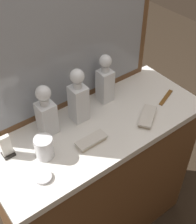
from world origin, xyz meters
name	(u,v)px	position (x,y,z in m)	size (l,w,h in m)	color
ground_plane	(98,222)	(0.00, 0.00, 0.00)	(6.00, 6.00, 0.00)	#2D2319
dresser	(98,182)	(0.00, 0.00, 0.46)	(1.10, 0.47, 0.93)	brown
dresser_mirror	(68,33)	(0.00, 0.21, 1.32)	(0.96, 0.03, 0.79)	brown
crystal_decanter_right	(105,83)	(0.14, 0.13, 1.03)	(0.07, 0.07, 0.27)	white
crystal_decanter_far_left	(78,100)	(-0.04, 0.09, 1.04)	(0.08, 0.08, 0.28)	white
crystal_decanter_front	(46,114)	(-0.21, 0.11, 1.03)	(0.08, 0.08, 0.26)	white
crystal_tumbler_far_left	(44,148)	(-0.30, -0.02, 0.97)	(0.08, 0.08, 0.10)	white
silver_brush_far_right	(91,141)	(-0.10, -0.08, 0.94)	(0.15, 0.06, 0.02)	#B7A88C
silver_brush_far_left	(147,117)	(0.22, -0.11, 0.94)	(0.17, 0.14, 0.02)	#B7A88C
porcelain_dish	(43,177)	(-0.37, -0.11, 0.93)	(0.07, 0.07, 0.01)	silver
tortoiseshell_comb	(166,97)	(0.41, -0.06, 0.93)	(0.14, 0.07, 0.01)	brown
napkin_holder	(6,147)	(-0.42, 0.09, 0.97)	(0.05, 0.05, 0.11)	black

